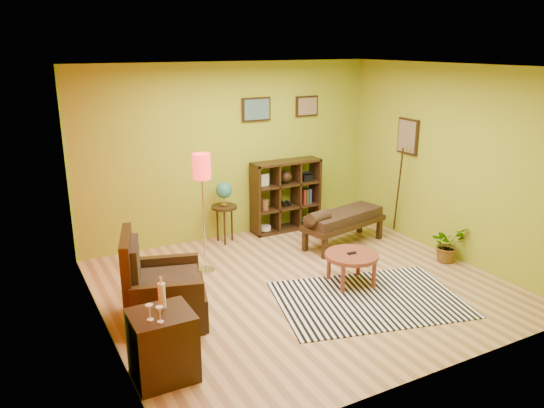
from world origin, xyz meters
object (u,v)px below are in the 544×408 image
globe_table (224,197)px  cube_shelf (287,196)px  potted_plant (447,248)px  armchair (160,294)px  coffee_table (352,258)px  side_cabinet (163,345)px  bench (342,219)px  floor_lamp (202,177)px

globe_table → cube_shelf: bearing=3.7°
potted_plant → armchair: bearing=176.1°
coffee_table → cube_shelf: (0.32, 2.28, 0.23)m
side_cabinet → bench: size_ratio=0.65×
armchair → cube_shelf: size_ratio=0.90×
cube_shelf → globe_table: bearing=-176.3°
globe_table → side_cabinet: bearing=-122.6°
armchair → potted_plant: armchair is taller
side_cabinet → cube_shelf: cube_shelf is taller
coffee_table → armchair: 2.51m
globe_table → potted_plant: bearing=-41.3°
coffee_table → floor_lamp: (-1.55, 1.29, 0.99)m
coffee_table → armchair: (-2.49, 0.25, -0.05)m
coffee_table → floor_lamp: floor_lamp is taller
globe_table → bench: 1.88m
potted_plant → cube_shelf: bearing=120.6°
floor_lamp → globe_table: size_ratio=1.69×
floor_lamp → bench: floor_lamp is taller
armchair → side_cabinet: size_ratio=1.10×
potted_plant → coffee_table: bearing=178.8°
coffee_table → bench: 1.41m
floor_lamp → coffee_table: bearing=-39.8°
side_cabinet → potted_plant: 4.56m
globe_table → potted_plant: 3.44m
coffee_table → potted_plant: coffee_table is taller
side_cabinet → bench: (3.51, 2.04, 0.09)m
cube_shelf → bench: (0.39, -1.07, -0.17)m
floor_lamp → cube_shelf: (1.87, 1.00, -0.76)m
globe_table → armchair: bearing=-129.9°
globe_table → potted_plant: size_ratio=1.88×
armchair → cube_shelf: cube_shelf is taller
cube_shelf → coffee_table: bearing=-98.1°
coffee_table → cube_shelf: bearing=81.9°
side_cabinet → bench: 4.06m
bench → potted_plant: 1.61m
coffee_table → armchair: size_ratio=0.65×
coffee_table → armchair: bearing=174.3°
armchair → side_cabinet: (-0.30, -1.07, 0.02)m
bench → floor_lamp: bearing=178.2°
armchair → floor_lamp: size_ratio=0.65×
armchair → bench: bearing=16.8°
floor_lamp → armchair: bearing=-132.3°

